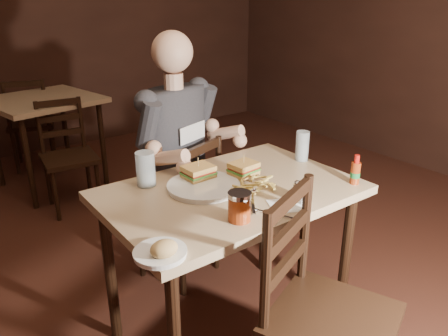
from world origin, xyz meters
TOP-DOWN VIEW (x-y plane):
  - room_shell at (0.00, 0.00)m, footprint 7.00×7.00m
  - main_table at (0.19, 0.17)m, footprint 1.10×0.73m
  - bg_table at (0.02, 2.50)m, footprint 0.94×0.94m
  - chair_far at (0.24, 0.73)m, footprint 0.51×0.53m
  - chair_near at (0.21, -0.43)m, footprint 0.57×0.60m
  - bg_chair_far at (0.02, 3.05)m, footprint 0.50×0.53m
  - bg_chair_near at (0.02, 1.95)m, footprint 0.42×0.46m
  - diner at (0.26, 0.69)m, footprint 0.67×0.59m
  - dinner_plate at (0.09, 0.23)m, footprint 0.31×0.31m
  - sandwich_left at (0.12, 0.31)m, footprint 0.13×0.11m
  - sandwich_right at (0.31, 0.22)m, footprint 0.13×0.11m
  - fries_pile at (0.26, 0.08)m, footprint 0.23×0.16m
  - ketchup_dollop at (0.39, 0.23)m, footprint 0.05×0.05m
  - glass_left at (-0.09, 0.42)m, footprint 0.08×0.08m
  - glass_right at (0.69, 0.23)m, footprint 0.07×0.07m
  - hot_sauce at (0.67, -0.12)m, footprint 0.04×0.04m
  - salt_shaker at (0.34, -0.12)m, footprint 0.03×0.03m
  - pepper_shaker at (0.37, -0.06)m, footprint 0.04×0.04m
  - syrup_dispenser at (0.05, -0.08)m, footprint 0.09×0.09m
  - napkin at (0.27, -0.10)m, footprint 0.17×0.17m
  - knife at (0.18, -0.13)m, footprint 0.09×0.18m
  - fork at (0.17, -0.01)m, footprint 0.11×0.15m
  - side_plate at (-0.31, -0.12)m, footprint 0.17×0.17m
  - bread_roll at (-0.31, -0.14)m, footprint 0.09×0.08m

SIDE VIEW (x-z plane):
  - bg_chair_near at x=0.02m, z-range 0.00..0.83m
  - chair_far at x=0.24m, z-range 0.00..0.84m
  - bg_chair_far at x=0.02m, z-range 0.00..0.86m
  - chair_near at x=0.21m, z-range 0.00..0.93m
  - main_table at x=0.19m, z-range 0.29..1.06m
  - bg_table at x=0.02m, z-range 0.30..1.07m
  - napkin at x=0.27m, z-range 0.77..0.77m
  - knife at x=0.18m, z-range 0.77..0.78m
  - fork at x=0.17m, z-range 0.77..0.78m
  - side_plate at x=-0.31m, z-range 0.77..0.78m
  - dinner_plate at x=0.09m, z-range 0.77..0.79m
  - ketchup_dollop at x=0.39m, z-range 0.79..0.80m
  - salt_shaker at x=0.34m, z-range 0.77..0.83m
  - pepper_shaker at x=0.37m, z-range 0.77..0.84m
  - fries_pile at x=0.26m, z-range 0.79..0.82m
  - bread_roll at x=-0.31m, z-range 0.78..0.84m
  - syrup_dispenser at x=0.05m, z-range 0.77..0.88m
  - hot_sauce at x=0.67m, z-range 0.77..0.91m
  - sandwich_right at x=0.31m, z-range 0.79..0.89m
  - sandwich_left at x=0.12m, z-range 0.79..0.89m
  - glass_right at x=0.69m, z-range 0.77..0.92m
  - glass_left at x=-0.09m, z-range 0.77..0.92m
  - diner at x=0.26m, z-range 0.44..1.40m
  - room_shell at x=0.00m, z-range -2.10..4.90m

